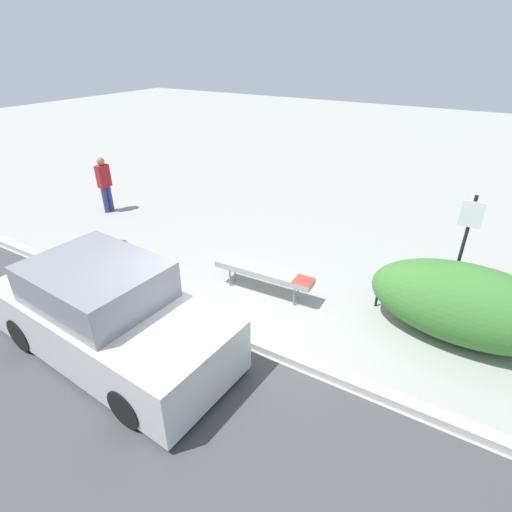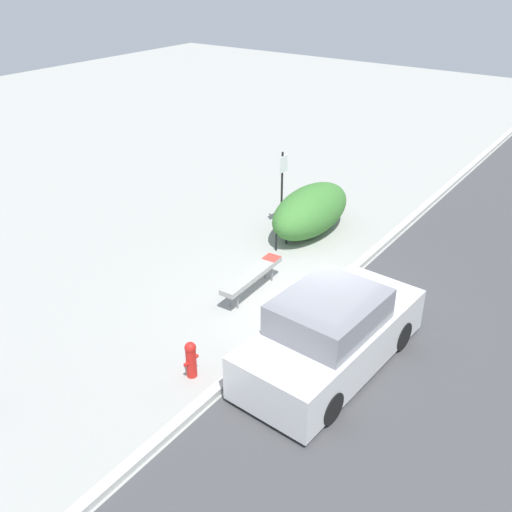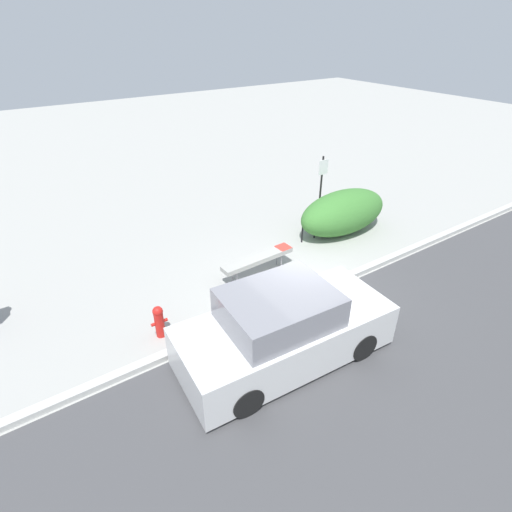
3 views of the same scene
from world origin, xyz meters
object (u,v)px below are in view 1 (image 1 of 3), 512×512
Objects in this scene: fire_hydrant at (125,255)px; parked_car_near at (108,316)px; bike_rack at (392,288)px; sign_post at (463,245)px; bench at (264,273)px; pedestrian at (105,183)px.

parked_car_near reaches higher than fire_hydrant.
sign_post is at bearing 33.24° from bike_rack.
bench is 2.74× the size of fire_hydrant.
bench is 2.47m from bike_rack.
bike_rack is 1.43m from sign_post.
parked_car_near is (-1.27, -2.76, 0.22)m from bench.
parked_car_near is at bearing 50.79° from pedestrian.
pedestrian reaches higher than parked_car_near.
bench is 3.05m from parked_car_near.
fire_hydrant is 2.67m from parked_car_near.
bike_rack is (2.36, 0.73, 0.02)m from bench.
parked_car_near is (-4.56, -4.11, -0.68)m from sign_post.
fire_hydrant is at bearing -164.10° from bike_rack.
bench is at bearing -157.75° from sign_post.
pedestrian is at bearing 179.49° from sign_post.
pedestrian is (-6.23, 1.43, 0.39)m from bench.
bike_rack is 0.50× the size of pedestrian.
fire_hydrant is 0.18× the size of parked_car_near.
sign_post reaches higher than bike_rack.
parked_car_near is at bearing -47.31° from fire_hydrant.
pedestrian reaches higher than bench.
pedestrian is at bearing 143.34° from parked_car_near.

